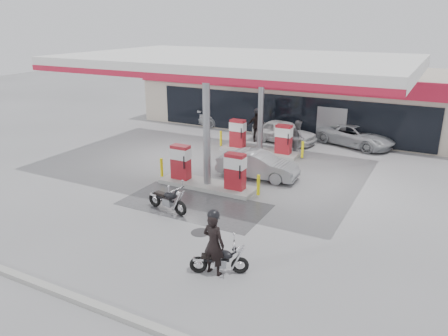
% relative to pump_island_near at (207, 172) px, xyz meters
% --- Properties ---
extents(ground, '(90.00, 90.00, 0.00)m').
position_rel_pump_island_near_xyz_m(ground, '(0.00, -2.00, -0.71)').
color(ground, gray).
rests_on(ground, ground).
extents(wet_patch, '(6.00, 3.00, 0.00)m').
position_rel_pump_island_near_xyz_m(wet_patch, '(0.50, -2.00, -0.71)').
color(wet_patch, '#4C4C4F').
rests_on(wet_patch, ground).
extents(drain_cover, '(0.70, 0.70, 0.01)m').
position_rel_pump_island_near_xyz_m(drain_cover, '(2.00, -4.00, -0.71)').
color(drain_cover, '#38383A').
rests_on(drain_cover, ground).
extents(kerb, '(28.00, 0.25, 0.15)m').
position_rel_pump_island_near_xyz_m(kerb, '(0.00, -9.00, -0.64)').
color(kerb, gray).
rests_on(kerb, ground).
extents(store_building, '(22.00, 8.22, 4.00)m').
position_rel_pump_island_near_xyz_m(store_building, '(0.01, 13.94, 1.30)').
color(store_building, '#B5AA98').
rests_on(store_building, ground).
extents(canopy, '(16.00, 10.02, 5.51)m').
position_rel_pump_island_near_xyz_m(canopy, '(0.00, 3.00, 4.56)').
color(canopy, silver).
rests_on(canopy, ground).
extents(pump_island_near, '(5.14, 1.30, 1.78)m').
position_rel_pump_island_near_xyz_m(pump_island_near, '(0.00, 0.00, 0.00)').
color(pump_island_near, '#9E9E99').
rests_on(pump_island_near, ground).
extents(pump_island_far, '(5.14, 1.30, 1.78)m').
position_rel_pump_island_near_xyz_m(pump_island_far, '(0.00, 6.00, 0.00)').
color(pump_island_far, '#9E9E99').
rests_on(pump_island_far, ground).
extents(main_motorcycle, '(1.66, 0.96, 0.92)m').
position_rel_pump_island_near_xyz_m(main_motorcycle, '(3.85, -5.97, -0.30)').
color(main_motorcycle, black).
rests_on(main_motorcycle, ground).
extents(biker_main, '(0.75, 0.53, 1.95)m').
position_rel_pump_island_near_xyz_m(biker_main, '(3.68, -6.06, 0.26)').
color(biker_main, black).
rests_on(biker_main, ground).
extents(parked_motorcycle, '(2.01, 0.81, 1.04)m').
position_rel_pump_island_near_xyz_m(parked_motorcycle, '(-0.07, -3.00, -0.25)').
color(parked_motorcycle, black).
rests_on(parked_motorcycle, ground).
extents(sedan_white, '(4.23, 2.23, 1.37)m').
position_rel_pump_island_near_xyz_m(sedan_white, '(0.45, 8.69, -0.02)').
color(sedan_white, silver).
rests_on(sedan_white, ground).
extents(attendant, '(1.03, 1.13, 1.89)m').
position_rel_pump_island_near_xyz_m(attendant, '(1.89, 7.00, 0.24)').
color(attendant, slate).
rests_on(attendant, ground).
extents(hatchback_silver, '(3.94, 1.56, 1.28)m').
position_rel_pump_island_near_xyz_m(hatchback_silver, '(1.51, 2.20, -0.07)').
color(hatchback_silver, '#93969A').
rests_on(hatchback_silver, ground).
extents(parked_car_left, '(4.57, 2.91, 1.23)m').
position_rel_pump_island_near_xyz_m(parked_car_left, '(-4.50, 10.96, -0.09)').
color(parked_car_left, '#A8ACB0').
rests_on(parked_car_left, ground).
extents(parked_car_right, '(5.06, 3.56, 1.28)m').
position_rel_pump_island_near_xyz_m(parked_car_right, '(4.50, 10.00, -0.07)').
color(parked_car_right, '#A8ABB0').
rests_on(parked_car_right, ground).
extents(biker_walking, '(1.22, 1.00, 1.94)m').
position_rel_pump_island_near_xyz_m(biker_walking, '(-1.18, 8.20, 0.26)').
color(biker_walking, black).
rests_on(biker_walking, ground).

